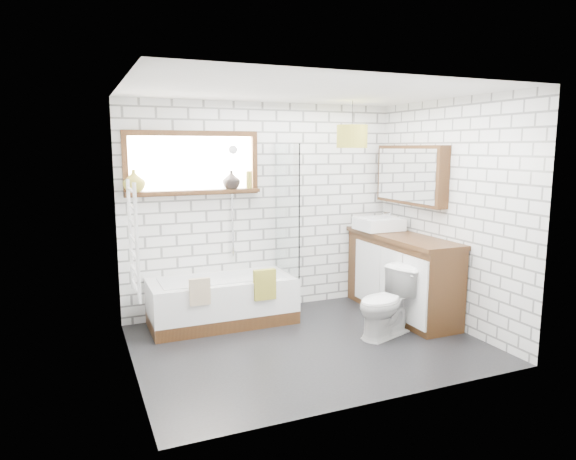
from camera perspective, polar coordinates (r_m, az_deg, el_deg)
name	(u,v)px	position (r m, az deg, el deg)	size (l,w,h in m)	color
floor	(308,344)	(5.35, 2.26, -12.58)	(3.40, 2.60, 0.01)	black
ceiling	(310,90)	(4.99, 2.45, 15.24)	(3.40, 2.60, 0.01)	white
wall_back	(263,208)	(6.22, -2.78, 2.45)	(3.40, 0.01, 2.50)	white
wall_front	(383,246)	(3.90, 10.55, -1.74)	(3.40, 0.01, 2.50)	white
wall_left	(128,234)	(4.57, -17.38, -0.40)	(0.01, 2.60, 2.50)	white
wall_right	(448,214)	(5.94, 17.40, 1.73)	(0.01, 2.60, 2.50)	white
window	(193,163)	(5.89, -10.52, 7.31)	(1.52, 0.16, 0.68)	#321C0E
towel_radiator	(133,239)	(4.58, -16.79, -0.98)	(0.06, 0.52, 1.00)	white
mirror_cabinet	(411,175)	(6.33, 13.47, 5.97)	(0.16, 1.20, 0.70)	#321C0E
shower_riser	(232,202)	(6.04, -6.22, 3.16)	(0.02, 0.02, 1.30)	silver
bathtub	(222,301)	(5.89, -7.29, -7.83)	(1.61, 0.71, 0.52)	white
shower_screen	(287,209)	(5.94, -0.15, 2.36)	(0.02, 0.72, 1.50)	white
towel_green	(265,285)	(5.61, -2.62, -6.07)	(0.25, 0.07, 0.33)	olive
towel_beige	(200,292)	(5.41, -9.78, -6.77)	(0.22, 0.05, 0.28)	tan
vanity	(401,275)	(6.26, 12.47, -4.85)	(0.54, 1.68, 0.96)	#321C0E
basin	(379,224)	(6.46, 10.06, 0.69)	(0.51, 0.45, 0.15)	white
tap	(390,219)	(6.54, 11.25, 1.24)	(0.03, 0.03, 0.16)	silver
toilet	(387,303)	(5.54, 10.91, -7.94)	(0.71, 0.41, 0.73)	white
vase_olive	(134,183)	(5.77, -16.73, 5.06)	(0.23, 0.23, 0.24)	olive
vase_dark	(231,181)	(5.98, -6.30, 5.39)	(0.20, 0.20, 0.21)	black
bottle	(249,181)	(6.05, -4.35, 5.40)	(0.06, 0.06, 0.20)	olive
pendant	(352,136)	(6.03, 7.12, 10.28)	(0.35, 0.35, 0.26)	olive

